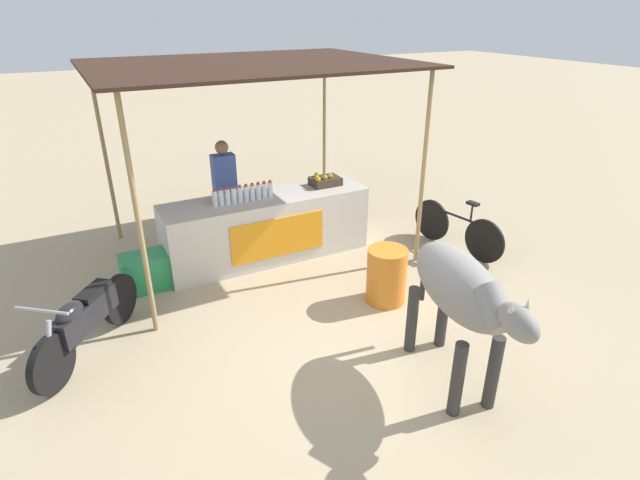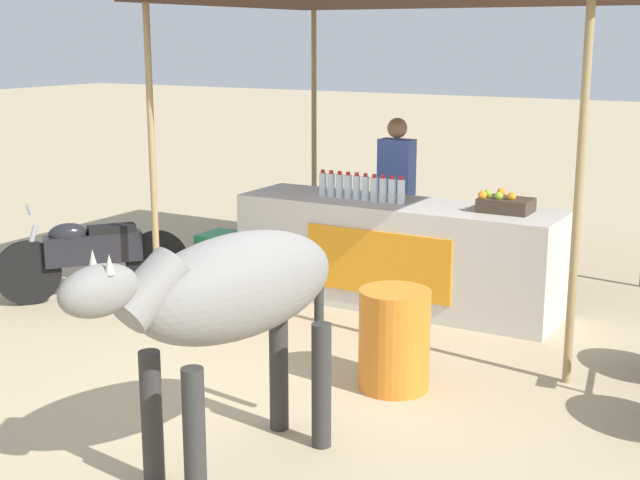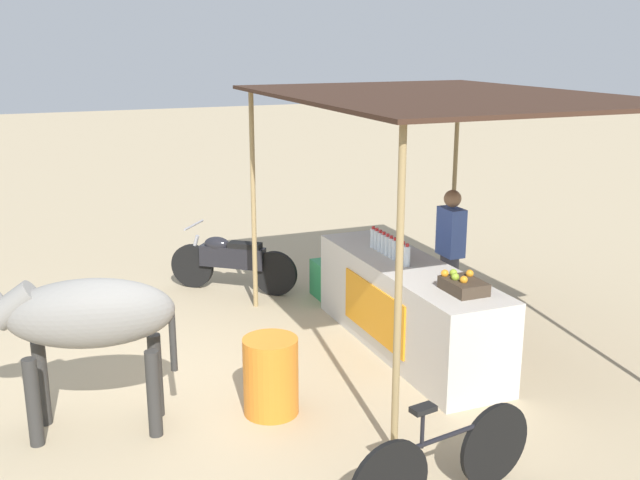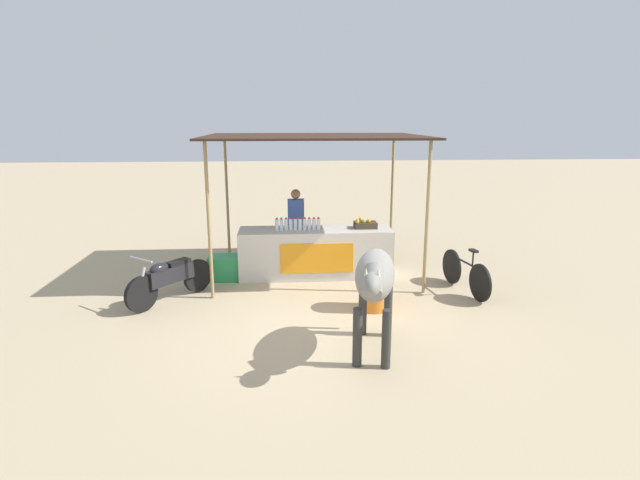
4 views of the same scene
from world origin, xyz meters
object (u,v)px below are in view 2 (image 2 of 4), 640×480
at_px(vendor_behind_counter, 396,198).
at_px(motorcycle_parked, 91,254).
at_px(fruit_crate, 505,204).
at_px(water_barrel, 394,339).
at_px(cooler_box, 231,257).
at_px(stall_counter, 396,254).
at_px(cow, 229,297).

bearing_deg(vendor_behind_counter, motorcycle_parked, -137.95).
height_order(fruit_crate, vendor_behind_counter, vendor_behind_counter).
distance_m(water_barrel, motorcycle_parked, 3.49).
bearing_deg(cooler_box, water_barrel, -33.56).
height_order(vendor_behind_counter, motorcycle_parked, vendor_behind_counter).
relative_size(stall_counter, cow, 1.62).
bearing_deg(fruit_crate, motorcycle_parked, -159.99).
xyz_separation_m(vendor_behind_counter, cow, (0.92, -4.16, 0.18)).
relative_size(fruit_crate, vendor_behind_counter, 0.27).
height_order(vendor_behind_counter, cow, vendor_behind_counter).
bearing_deg(stall_counter, cooler_box, -176.91).
distance_m(fruit_crate, motorcycle_parked, 3.85).
bearing_deg(cow, water_barrel, 79.38).
height_order(cow, motorcycle_parked, cow).
bearing_deg(cooler_box, vendor_behind_counter, 30.67).
xyz_separation_m(fruit_crate, water_barrel, (-0.14, -1.90, -0.67)).
height_order(water_barrel, cow, cow).
xyz_separation_m(water_barrel, motorcycle_parked, (-3.44, 0.60, 0.07)).
relative_size(stall_counter, vendor_behind_counter, 1.82).
xyz_separation_m(fruit_crate, cooler_box, (-2.79, -0.15, -0.79)).
distance_m(fruit_crate, cooler_box, 2.90).
bearing_deg(motorcycle_parked, vendor_behind_counter, 42.05).
distance_m(vendor_behind_counter, motorcycle_parked, 3.02).
distance_m(cooler_box, motorcycle_parked, 1.41).
xyz_separation_m(fruit_crate, cow, (-0.43, -3.45, 0.00)).
relative_size(cow, motorcycle_parked, 1.27).
xyz_separation_m(stall_counter, cow, (0.56, -3.40, 0.55)).
height_order(vendor_behind_counter, water_barrel, vendor_behind_counter).
relative_size(vendor_behind_counter, cooler_box, 2.75).
height_order(water_barrel, motorcycle_parked, motorcycle_parked).
distance_m(vendor_behind_counter, cow, 4.26).
bearing_deg(fruit_crate, cooler_box, -176.97).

